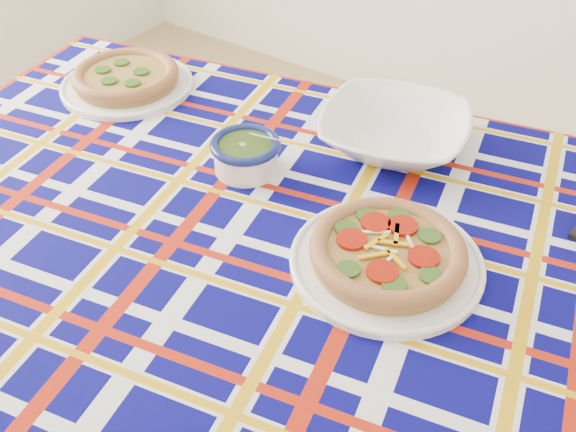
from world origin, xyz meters
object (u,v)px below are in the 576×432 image
Objects in this scene: main_focaccia_plate at (388,252)px; serving_bowl at (394,131)px; dining_table at (286,263)px; pesto_bowl at (246,152)px.

serving_bowl is (-0.17, 0.34, 0.01)m from main_focaccia_plate.
main_focaccia_plate reaches higher than dining_table.
dining_table is 13.20× the size of pesto_bowl.
dining_table is at bearing -94.58° from serving_bowl.
dining_table is 5.50× the size of main_focaccia_plate.
main_focaccia_plate is at bearing -12.73° from pesto_bowl.
serving_bowl reaches higher than main_focaccia_plate.
dining_table is 0.23m from main_focaccia_plate.
main_focaccia_plate is 1.10× the size of serving_bowl.
pesto_bowl is at bearing 136.15° from dining_table.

